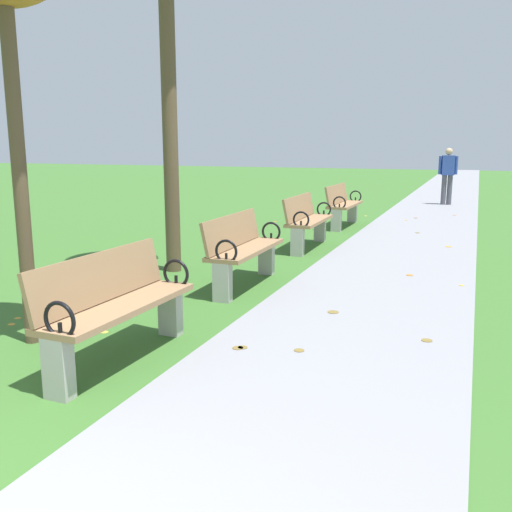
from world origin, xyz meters
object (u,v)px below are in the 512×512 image
(park_bench_2, at_px, (116,304))
(park_bench_4, at_px, (307,220))
(park_bench_3, at_px, (243,248))
(park_bench_5, at_px, (343,204))
(pedestrian_walking, at_px, (448,173))

(park_bench_2, relative_size, park_bench_4, 1.00)
(park_bench_3, height_order, park_bench_5, same)
(park_bench_4, bearing_deg, pedestrian_walking, 77.12)
(park_bench_2, relative_size, pedestrian_walking, 1.00)
(park_bench_4, xyz_separation_m, park_bench_5, (-0.00, 2.75, 0.00))
(park_bench_3, bearing_deg, park_bench_2, -90.00)
(park_bench_4, relative_size, park_bench_5, 1.00)
(park_bench_5, distance_m, pedestrian_walking, 5.67)
(park_bench_3, xyz_separation_m, pedestrian_walking, (1.85, 10.94, 0.44))
(park_bench_3, distance_m, pedestrian_walking, 11.11)
(pedestrian_walking, bearing_deg, park_bench_5, -109.10)
(park_bench_2, bearing_deg, park_bench_5, 90.00)
(park_bench_5, height_order, pedestrian_walking, pedestrian_walking)
(park_bench_5, bearing_deg, pedestrian_walking, 70.90)
(park_bench_3, distance_m, park_bench_4, 2.85)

